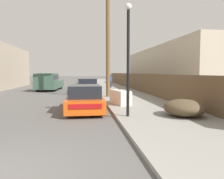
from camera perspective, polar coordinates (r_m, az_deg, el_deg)
The scene contains 11 objects.
sidewalk_curb at distance 27.46m, azimuth -0.34°, elevation 0.63°, with size 4.20×63.00×0.12m, color gray.
discarded_fridge at distance 12.38m, azimuth 2.19°, elevation -2.01°, with size 1.02×1.86×0.80m.
parked_sports_car_red at distance 10.86m, azimuth -7.12°, elevation -2.53°, with size 1.74×4.18×1.30m.
car_parked_mid at distance 20.40m, azimuth -6.64°, elevation 0.88°, with size 2.13×4.76×1.35m.
pickup_truck at distance 24.05m, azimuth -16.21°, elevation 1.93°, with size 2.45×5.61×1.81m.
utility_pole at distance 16.45m, azimuth -1.07°, elevation 15.22°, with size 1.80×0.30×9.49m.
street_lamp at distance 8.89m, azimuth 4.24°, elevation 9.88°, with size 0.26×0.26×4.51m.
brush_pile at distance 9.48m, azimuth 18.31°, elevation -4.53°, with size 1.65×1.86×0.68m.
wooden_fence at distance 24.23m, azimuth 5.30°, elevation 2.21°, with size 0.08×36.82×1.66m, color brown.
building_right_house at distance 26.29m, azimuth 16.15°, elevation 5.25°, with size 6.00×21.43×4.67m, color beige.
pedestrian at distance 25.84m, azimuth -0.39°, elevation 2.34°, with size 0.34×0.34×1.61m.
Camera 1 is at (1.90, -3.68, 1.91)m, focal length 35.00 mm.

